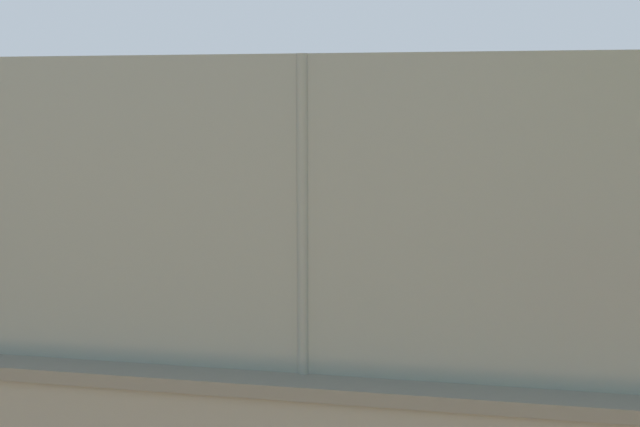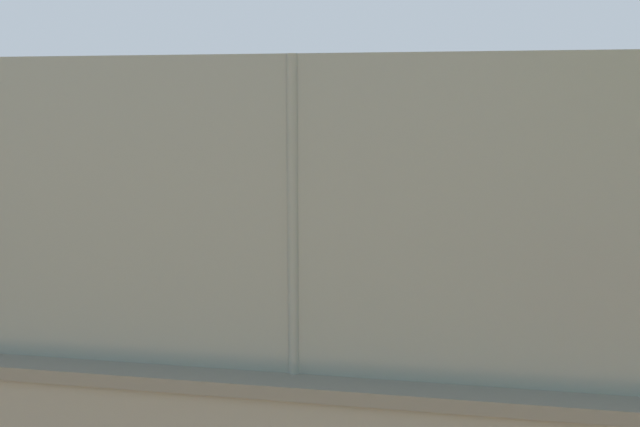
# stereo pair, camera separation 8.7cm
# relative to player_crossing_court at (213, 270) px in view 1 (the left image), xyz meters

# --- Properties ---
(ground_plane) EXTENTS (260.00, 260.00, 0.00)m
(ground_plane) POSITION_rel_player_crossing_court_xyz_m (-2.03, -8.42, -0.90)
(ground_plane) COLOR tan
(fence_panel_on_wall) EXTENTS (30.23, 0.77, 1.79)m
(fence_panel_on_wall) POSITION_rel_player_crossing_court_xyz_m (-2.23, 4.74, 1.51)
(fence_panel_on_wall) COLOR gray
(fence_panel_on_wall) RESTS_ON perimeter_wall
(player_crossing_court) EXTENTS (0.73, 1.17, 1.54)m
(player_crossing_court) POSITION_rel_player_crossing_court_xyz_m (0.00, 0.00, 0.00)
(player_crossing_court) COLOR #591919
(player_crossing_court) RESTS_ON ground_plane
(player_baseline_waiting) EXTENTS (0.71, 1.15, 1.54)m
(player_baseline_waiting) POSITION_rel_player_crossing_court_xyz_m (2.32, -9.78, 0.00)
(player_baseline_waiting) COLOR navy
(player_baseline_waiting) RESTS_ON ground_plane
(player_foreground_swinging) EXTENTS (1.10, 0.69, 1.58)m
(player_foreground_swinging) POSITION_rel_player_crossing_court_xyz_m (-4.24, -8.73, 0.03)
(player_foreground_swinging) COLOR #591919
(player_foreground_swinging) RESTS_ON ground_plane
(sports_ball) EXTENTS (0.14, 0.14, 0.14)m
(sports_ball) POSITION_rel_player_crossing_court_xyz_m (-0.85, 1.15, -0.83)
(sports_ball) COLOR white
(sports_ball) RESTS_ON ground_plane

